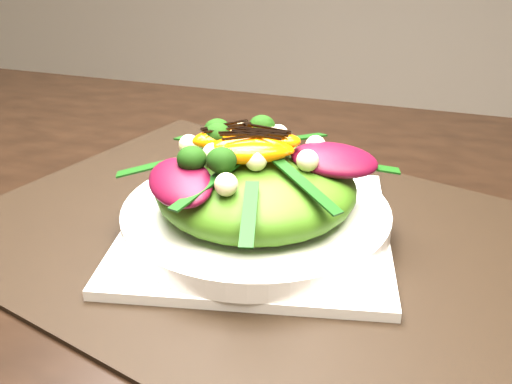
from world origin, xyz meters
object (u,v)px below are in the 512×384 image
(placemat, at_px, (256,234))
(salad_bowl, at_px, (256,215))
(lettuce_mound, at_px, (256,188))
(plate_base, at_px, (256,228))
(orange_segment, at_px, (252,144))
(dining_table, at_px, (218,252))

(placemat, xyz_separation_m, salad_bowl, (0.00, -0.00, 0.02))
(lettuce_mound, bearing_deg, plate_base, -45.00)
(plate_base, xyz_separation_m, salad_bowl, (0.00, 0.00, 0.01))
(orange_segment, bearing_deg, placemat, -46.91)
(placemat, relative_size, orange_segment, 8.09)
(placemat, relative_size, lettuce_mound, 2.94)
(placemat, bearing_deg, salad_bowl, -36.87)
(dining_table, relative_size, orange_segment, 23.91)
(dining_table, relative_size, salad_bowl, 6.42)
(salad_bowl, bearing_deg, plate_base, -90.00)
(plate_base, distance_m, lettuce_mound, 0.04)
(dining_table, distance_m, plate_base, 0.05)
(lettuce_mound, bearing_deg, placemat, 135.00)
(dining_table, relative_size, plate_base, 6.52)
(salad_bowl, relative_size, orange_segment, 3.73)
(dining_table, bearing_deg, orange_segment, 23.95)
(dining_table, distance_m, placemat, 0.04)
(plate_base, height_order, lettuce_mound, lettuce_mound)
(plate_base, xyz_separation_m, orange_segment, (-0.01, 0.01, 0.08))
(plate_base, bearing_deg, dining_table, -169.07)
(lettuce_mound, bearing_deg, orange_segment, 133.09)
(dining_table, height_order, lettuce_mound, dining_table)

